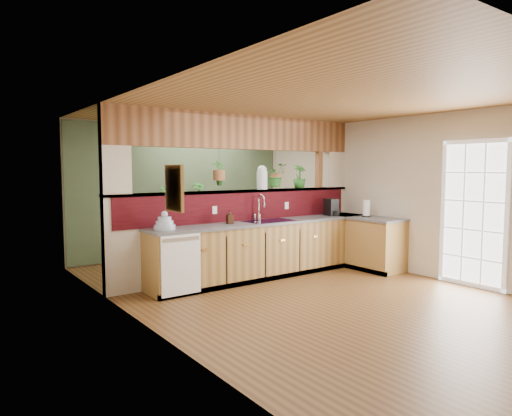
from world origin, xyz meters
TOP-DOWN VIEW (x-y plane):
  - ground at (0.00, 0.00)m, footprint 4.60×7.00m
  - ceiling at (0.00, 0.00)m, footprint 4.60×7.00m
  - wall_back at (0.00, 3.50)m, footprint 4.60×0.02m
  - wall_left at (-2.30, 0.00)m, footprint 0.02×7.00m
  - wall_right at (2.30, 0.00)m, footprint 0.02×7.00m
  - pass_through_partition at (0.03, 1.35)m, footprint 4.60×0.21m
  - pass_through_ledge at (0.00, 1.35)m, footprint 4.60×0.21m
  - header_beam at (0.00, 1.35)m, footprint 4.60×0.15m
  - sage_backwall at (0.00, 3.48)m, footprint 4.55×0.02m
  - countertop at (0.84, 0.87)m, footprint 4.14×1.52m
  - dishwasher at (-1.48, 0.66)m, footprint 0.58×0.03m
  - navy_sink at (0.25, 0.98)m, footprint 0.82×0.50m
  - french_door at (2.27, -1.30)m, footprint 0.06×1.02m
  - framed_print at (-2.27, -0.80)m, footprint 0.04×0.35m
  - faucet at (0.19, 1.13)m, footprint 0.19×0.19m
  - dish_stack at (-1.56, 0.99)m, footprint 0.30×0.30m
  - soap_dispenser at (-0.47, 1.02)m, footprint 0.11×0.11m
  - coffee_maker at (1.66, 0.97)m, footprint 0.16×0.27m
  - paper_towel at (2.01, 0.47)m, footprint 0.15×0.15m
  - glass_jar at (0.39, 1.35)m, footprint 0.18×0.18m
  - ledge_plant_left at (-1.20, 1.35)m, footprint 0.27×0.25m
  - ledge_plant_right at (1.22, 1.35)m, footprint 0.24×0.24m
  - hanging_plant_a at (-0.46, 1.35)m, footprint 0.22×0.19m
  - hanging_plant_b at (0.68, 1.35)m, footprint 0.37×0.32m
  - shelving_console at (-0.11, 3.25)m, footprint 1.47×0.48m
  - shelf_plant_a at (-0.48, 3.25)m, footprint 0.27×0.22m
  - shelf_plant_b at (0.22, 3.25)m, footprint 0.30×0.30m
  - floor_plant at (1.05, 2.24)m, footprint 0.78×0.69m

SIDE VIEW (x-z plane):
  - ground at x=0.00m, z-range -0.01..0.01m
  - floor_plant at x=1.05m, z-range 0.00..0.81m
  - countertop at x=0.84m, z-range 0.00..0.90m
  - dishwasher at x=-1.48m, z-range 0.05..0.87m
  - shelving_console at x=-0.11m, z-range 0.02..0.98m
  - navy_sink at x=0.25m, z-range 0.73..0.91m
  - dish_stack at x=-1.56m, z-range 0.85..1.11m
  - soap_dispenser at x=-0.47m, z-range 0.90..1.11m
  - coffee_maker at x=1.66m, z-range 0.89..1.19m
  - paper_towel at x=2.01m, z-range 0.89..1.20m
  - french_door at x=2.27m, z-range -0.03..2.13m
  - faucet at x=0.19m, z-range 0.92..1.34m
  - pass_through_partition at x=0.03m, z-range -0.11..2.49m
  - shelf_plant_a at x=-0.48m, z-range 0.98..1.44m
  - shelf_plant_b at x=0.22m, z-range 0.98..1.46m
  - wall_back at x=0.00m, z-range 0.00..2.60m
  - wall_left at x=-2.30m, z-range 0.00..2.60m
  - wall_right at x=2.30m, z-range 0.00..2.60m
  - sage_backwall at x=0.00m, z-range 0.02..2.58m
  - pass_through_ledge at x=0.00m, z-range 1.35..1.39m
  - framed_print at x=-2.27m, z-range 1.32..1.78m
  - glass_jar at x=0.39m, z-range 1.39..1.79m
  - ledge_plant_left at x=-1.20m, z-range 1.39..1.79m
  - ledge_plant_right at x=1.22m, z-range 1.39..1.80m
  - hanging_plant_b at x=0.68m, z-range 1.52..2.07m
  - hanging_plant_a at x=-0.46m, z-range 1.54..2.06m
  - header_beam at x=0.00m, z-range 2.05..2.60m
  - ceiling at x=0.00m, z-range 2.60..2.60m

